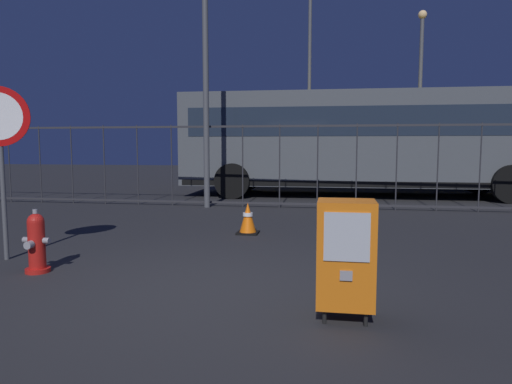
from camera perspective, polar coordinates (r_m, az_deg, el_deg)
ground_plane at (r=4.83m, az=-5.98°, el=-12.04°), size 60.00×60.00×0.00m
fire_hydrant at (r=5.95m, az=-25.67°, el=-5.72°), size 0.33×0.32×0.75m
newspaper_box_primary at (r=3.97m, az=11.11°, el=-7.51°), size 0.48×0.42×1.02m
traffic_cone at (r=7.73m, az=-1.02°, el=-3.32°), size 0.36×0.36×0.53m
fence_barrier at (r=10.96m, az=2.96°, el=3.31°), size 18.03×0.04×2.00m
bus_near at (r=13.91m, az=13.16°, el=6.52°), size 10.55×2.94×3.00m
bus_far at (r=17.78m, az=15.30°, el=6.26°), size 10.72×3.71×3.00m
street_light_near_left at (r=11.38m, az=-6.34°, el=18.93°), size 0.32×0.32×7.04m
street_light_near_right at (r=18.39m, az=19.77°, el=12.49°), size 0.32×0.32×6.41m
street_light_far_left at (r=19.34m, az=6.68°, el=14.62°), size 0.32×0.32×7.82m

